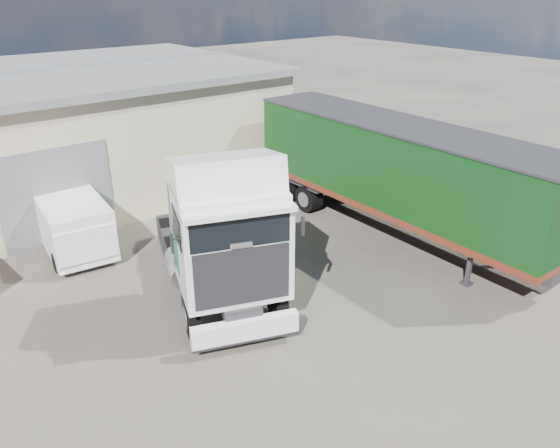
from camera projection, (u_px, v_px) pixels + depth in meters
ground at (270, 353)px, 14.33m from camera, size 120.00×120.00×0.00m
brick_boundary_wall at (392, 165)px, 24.59m from camera, size 0.35×26.00×2.50m
tractor_unit at (223, 240)px, 15.69m from camera, size 5.20×7.83×5.01m
box_trailer at (395, 168)px, 20.00m from camera, size 2.95×12.96×4.30m
panel_van at (71, 222)px, 19.44m from camera, size 2.52×5.10×2.01m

